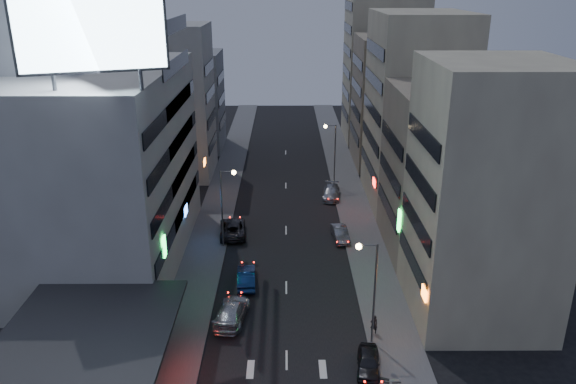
{
  "coord_description": "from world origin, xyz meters",
  "views": [
    {
      "loc": [
        -0.07,
        -28.86,
        25.15
      ],
      "look_at": [
        0.18,
        19.93,
        6.69
      ],
      "focal_mm": 35.0,
      "sensor_mm": 36.0,
      "label": 1
    }
  ],
  "objects_px": {
    "parked_car_right_far": "(331,192)",
    "scooter_silver_b": "(400,373)",
    "person": "(374,324)",
    "parked_car_right_mid": "(340,234)",
    "parked_car_right_near": "(368,362)",
    "road_car_silver": "(232,311)",
    "parked_car_left": "(233,228)",
    "road_car_blue": "(246,277)",
    "scooter_black_b": "(391,372)"
  },
  "relations": [
    {
      "from": "parked_car_right_near",
      "to": "parked_car_right_far",
      "type": "relative_size",
      "value": 0.78
    },
    {
      "from": "road_car_blue",
      "to": "scooter_silver_b",
      "type": "relative_size",
      "value": 2.66
    },
    {
      "from": "parked_car_right_mid",
      "to": "road_car_silver",
      "type": "distance_m",
      "value": 17.68
    },
    {
      "from": "parked_car_right_far",
      "to": "scooter_black_b",
      "type": "height_order",
      "value": "parked_car_right_far"
    },
    {
      "from": "road_car_blue",
      "to": "road_car_silver",
      "type": "bearing_deg",
      "value": 78.11
    },
    {
      "from": "scooter_black_b",
      "to": "scooter_silver_b",
      "type": "bearing_deg",
      "value": -68.44
    },
    {
      "from": "parked_car_left",
      "to": "road_car_blue",
      "type": "xyz_separation_m",
      "value": [
        2.08,
        -10.33,
        -0.06
      ]
    },
    {
      "from": "person",
      "to": "scooter_silver_b",
      "type": "distance_m",
      "value": 5.3
    },
    {
      "from": "parked_car_right_mid",
      "to": "person",
      "type": "xyz_separation_m",
      "value": [
        0.99,
        -16.68,
        0.24
      ]
    },
    {
      "from": "parked_car_right_near",
      "to": "scooter_silver_b",
      "type": "bearing_deg",
      "value": -21.97
    },
    {
      "from": "parked_car_left",
      "to": "person",
      "type": "height_order",
      "value": "person"
    },
    {
      "from": "parked_car_right_far",
      "to": "person",
      "type": "xyz_separation_m",
      "value": [
        0.99,
        -28.52,
        0.19
      ]
    },
    {
      "from": "parked_car_right_near",
      "to": "scooter_black_b",
      "type": "relative_size",
      "value": 1.89
    },
    {
      "from": "road_car_blue",
      "to": "person",
      "type": "relative_size",
      "value": 2.83
    },
    {
      "from": "person",
      "to": "parked_car_right_near",
      "type": "bearing_deg",
      "value": 68.56
    },
    {
      "from": "parked_car_right_far",
      "to": "scooter_silver_b",
      "type": "distance_m",
      "value": 33.78
    },
    {
      "from": "parked_car_left",
      "to": "road_car_silver",
      "type": "bearing_deg",
      "value": 89.69
    },
    {
      "from": "scooter_black_b",
      "to": "scooter_silver_b",
      "type": "relative_size",
      "value": 1.21
    },
    {
      "from": "parked_car_right_near",
      "to": "parked_car_right_mid",
      "type": "xyz_separation_m",
      "value": [
        0.0,
        20.77,
        0.02
      ]
    },
    {
      "from": "parked_car_right_near",
      "to": "parked_car_right_mid",
      "type": "height_order",
      "value": "parked_car_right_mid"
    },
    {
      "from": "scooter_black_b",
      "to": "scooter_silver_b",
      "type": "xyz_separation_m",
      "value": [
        0.63,
        0.03,
        -0.11
      ]
    },
    {
      "from": "scooter_silver_b",
      "to": "parked_car_right_near",
      "type": "bearing_deg",
      "value": 55.98
    },
    {
      "from": "parked_car_right_far",
      "to": "road_car_blue",
      "type": "relative_size",
      "value": 1.1
    },
    {
      "from": "parked_car_right_far",
      "to": "scooter_silver_b",
      "type": "xyz_separation_m",
      "value": [
        1.95,
        -33.73,
        -0.08
      ]
    },
    {
      "from": "road_car_silver",
      "to": "scooter_black_b",
      "type": "xyz_separation_m",
      "value": [
        11.22,
        -7.26,
        -0.04
      ]
    },
    {
      "from": "parked_car_right_near",
      "to": "person",
      "type": "distance_m",
      "value": 4.22
    },
    {
      "from": "parked_car_right_near",
      "to": "road_car_silver",
      "type": "height_order",
      "value": "road_car_silver"
    },
    {
      "from": "road_car_blue",
      "to": "scooter_black_b",
      "type": "relative_size",
      "value": 2.2
    },
    {
      "from": "parked_car_left",
      "to": "scooter_black_b",
      "type": "xyz_separation_m",
      "value": [
        12.53,
        -23.09,
        -0.05
      ]
    },
    {
      "from": "parked_car_left",
      "to": "parked_car_right_far",
      "type": "distance_m",
      "value": 15.47
    },
    {
      "from": "person",
      "to": "parked_car_left",
      "type": "bearing_deg",
      "value": -63.53
    },
    {
      "from": "scooter_black_b",
      "to": "scooter_silver_b",
      "type": "height_order",
      "value": "scooter_black_b"
    },
    {
      "from": "parked_car_left",
      "to": "parked_car_right_mid",
      "type": "bearing_deg",
      "value": 168.96
    },
    {
      "from": "parked_car_right_far",
      "to": "person",
      "type": "distance_m",
      "value": 28.54
    },
    {
      "from": "parked_car_left",
      "to": "scooter_silver_b",
      "type": "height_order",
      "value": "parked_car_left"
    },
    {
      "from": "scooter_silver_b",
      "to": "scooter_black_b",
      "type": "bearing_deg",
      "value": 88.14
    },
    {
      "from": "parked_car_right_mid",
      "to": "parked_car_right_far",
      "type": "relative_size",
      "value": 0.83
    },
    {
      "from": "scooter_silver_b",
      "to": "parked_car_left",
      "type": "bearing_deg",
      "value": 25.22
    },
    {
      "from": "parked_car_right_mid",
      "to": "road_car_blue",
      "type": "height_order",
      "value": "road_car_blue"
    },
    {
      "from": "scooter_silver_b",
      "to": "parked_car_right_far",
      "type": "bearing_deg",
      "value": -1.17
    },
    {
      "from": "parked_car_left",
      "to": "road_car_silver",
      "type": "distance_m",
      "value": 15.89
    },
    {
      "from": "parked_car_right_mid",
      "to": "scooter_silver_b",
      "type": "height_order",
      "value": "parked_car_right_mid"
    },
    {
      "from": "parked_car_left",
      "to": "road_car_silver",
      "type": "xyz_separation_m",
      "value": [
        1.31,
        -15.83,
        -0.01
      ]
    },
    {
      "from": "parked_car_right_near",
      "to": "road_car_silver",
      "type": "bearing_deg",
      "value": 155.83
    },
    {
      "from": "road_car_silver",
      "to": "person",
      "type": "relative_size",
      "value": 3.43
    },
    {
      "from": "parked_car_left",
      "to": "road_car_blue",
      "type": "bearing_deg",
      "value": 96.36
    },
    {
      "from": "road_car_silver",
      "to": "scooter_silver_b",
      "type": "bearing_deg",
      "value": 156.27
    },
    {
      "from": "parked_car_right_mid",
      "to": "parked_car_left",
      "type": "bearing_deg",
      "value": 168.47
    },
    {
      "from": "parked_car_right_near",
      "to": "road_car_blue",
      "type": "height_order",
      "value": "road_car_blue"
    },
    {
      "from": "parked_car_right_near",
      "to": "parked_car_right_far",
      "type": "height_order",
      "value": "parked_car_right_far"
    }
  ]
}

